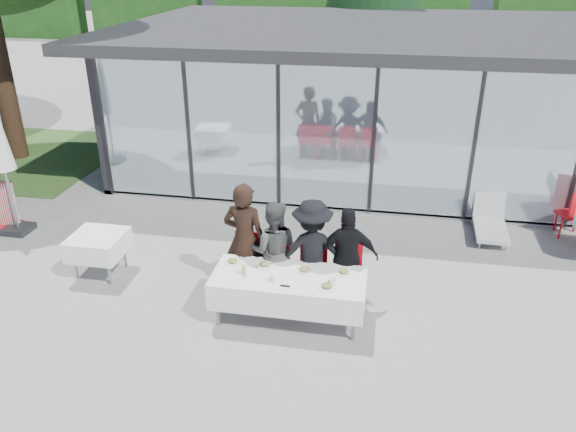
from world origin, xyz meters
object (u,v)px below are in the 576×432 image
object	(u,v)px
diner_a	(245,240)
diner_chair_c	(313,265)
diner_chair_a	(248,259)
diner_chair_b	(275,261)
plate_d	(344,272)
juice_bottle	(244,270)
diner_b	(273,250)
plate_b	(265,264)
plate_a	(233,261)
spare_table_left	(98,245)
lounger	(490,221)
folded_eyeglasses	(285,286)
plate_extra	(327,286)
plate_c	(304,270)
diner_c	(312,251)
dining_table	(289,288)
diner_chair_d	(347,268)
spare_chair_b	(575,212)
diner_d	(348,257)

from	to	relation	value
diner_a	diner_chair_c	world-z (taller)	diner_a
diner_a	diner_chair_a	distance (m)	0.43
diner_chair_b	plate_d	xyz separation A→B (m)	(1.14, -0.53, 0.24)
juice_bottle	diner_chair_b	bearing A→B (deg)	70.55
diner_b	plate_b	xyz separation A→B (m)	(-0.05, -0.40, -0.04)
diner_chair_a	plate_a	world-z (taller)	diner_chair_a
juice_bottle	spare_table_left	distance (m)	2.89
lounger	juice_bottle	bearing A→B (deg)	-137.95
spare_table_left	diner_chair_b	bearing A→B (deg)	0.45
folded_eyeglasses	lounger	xyz separation A→B (m)	(3.38, 3.84, -0.50)
plate_extra	diner_chair_a	bearing A→B (deg)	145.29
diner_b	plate_c	distance (m)	0.72
lounger	diner_c	bearing A→B (deg)	-136.89
diner_chair_c	lounger	xyz separation A→B (m)	(3.13, 2.81, -0.28)
dining_table	diner_a	size ratio (longest dim) A/B	1.19
diner_chair_d	spare_table_left	world-z (taller)	diner_chair_d
dining_table	spare_chair_b	size ratio (longest dim) A/B	2.32
plate_c	lounger	distance (m)	4.67
diner_chair_b	juice_bottle	world-z (taller)	diner_chair_b
plate_extra	folded_eyeglasses	distance (m)	0.59
lounger	diner_chair_d	bearing A→B (deg)	-132.60
folded_eyeglasses	lounger	distance (m)	5.15
folded_eyeglasses	diner_chair_a	bearing A→B (deg)	128.12
plate_c	folded_eyeglasses	world-z (taller)	plate_c
plate_c	lounger	xyz separation A→B (m)	(3.18, 3.38, -0.52)
plate_d	plate_extra	distance (m)	0.49
plate_d	diner_b	bearing A→B (deg)	160.77
plate_extra	lounger	distance (m)	4.73
diner_a	spare_table_left	size ratio (longest dim) A/B	2.21
diner_chair_a	diner_d	distance (m)	1.65
folded_eyeglasses	spare_table_left	world-z (taller)	folded_eyeglasses
plate_c	folded_eyeglasses	xyz separation A→B (m)	(-0.21, -0.46, -0.02)
dining_table	folded_eyeglasses	xyz separation A→B (m)	(0.00, -0.29, 0.22)
diner_a	diner_c	world-z (taller)	diner_a
diner_b	dining_table	bearing A→B (deg)	114.01
dining_table	spare_chair_b	distance (m)	6.11
plate_b	diner_chair_a	bearing A→B (deg)	127.90
spare_chair_b	diner_chair_c	bearing A→B (deg)	-148.26
diner_b	diner_chair_a	bearing A→B (deg)	-21.42
diner_chair_b	plate_a	distance (m)	0.80
plate_d	spare_chair_b	world-z (taller)	spare_chair_b
dining_table	plate_d	size ratio (longest dim) A/B	8.32
diner_a	juice_bottle	world-z (taller)	diner_a
diner_d	juice_bottle	bearing A→B (deg)	19.72
diner_d	plate_c	xyz separation A→B (m)	(-0.60, -0.45, -0.03)
diner_a	plate_b	world-z (taller)	diner_a
dining_table	diner_b	size ratio (longest dim) A/B	1.39
plate_c	folded_eyeglasses	size ratio (longest dim) A/B	1.94
dining_table	diner_chair_d	size ratio (longest dim) A/B	2.32
diner_a	diner_chair_c	size ratio (longest dim) A/B	1.95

